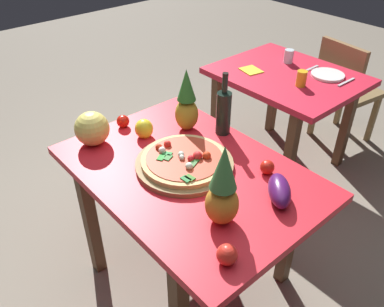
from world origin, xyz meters
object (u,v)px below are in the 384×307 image
at_px(pineapple_left, 187,103).
at_px(fork_utensil, 310,69).
at_px(pineapple_right, 223,190).
at_px(tomato_near_board, 123,121).
at_px(drinking_glass_juice, 301,79).
at_px(dining_chair, 344,87).
at_px(dinner_plate, 328,75).
at_px(pizza, 184,159).
at_px(knife_utensil, 346,82).
at_px(tomato_at_corner, 227,255).
at_px(melon, 92,129).
at_px(background_table, 286,89).
at_px(eggplant, 279,190).
at_px(tomato_beside_pepper, 267,167).
at_px(wine_bottle, 224,112).
at_px(drinking_glass_water, 289,56).
at_px(napkin_folded, 251,70).
at_px(bell_pepper, 144,129).
at_px(pizza_board, 184,164).
at_px(display_table, 189,185).

height_order(pineapple_left, fork_utensil, pineapple_left).
distance_m(pineapple_left, pineapple_right, 0.70).
bearing_deg(tomato_near_board, drinking_glass_juice, 74.38).
bearing_deg(dining_chair, dinner_plate, 109.11).
bearing_deg(pizza, knife_utensil, 89.94).
xyz_separation_m(pineapple_left, tomato_near_board, (-0.24, -0.24, -0.12)).
distance_m(pizza, tomato_at_corner, 0.57).
height_order(drinking_glass_juice, knife_utensil, drinking_glass_juice).
xyz_separation_m(pizza, melon, (-0.44, -0.21, 0.05)).
relative_size(background_table, dining_chair, 1.11).
relative_size(eggplant, knife_utensil, 1.11).
xyz_separation_m(melon, fork_utensil, (0.16, 1.59, -0.08)).
bearing_deg(pineapple_right, background_table, 117.86).
xyz_separation_m(pineapple_left, tomato_beside_pepper, (0.53, 0.02, -0.12)).
distance_m(fork_utensil, knife_utensil, 0.28).
bearing_deg(tomato_beside_pepper, dining_chair, 107.75).
bearing_deg(fork_utensil, background_table, -108.74).
distance_m(wine_bottle, drinking_glass_water, 1.09).
bearing_deg(tomato_near_board, knife_utensil, 70.85).
bearing_deg(dining_chair, pineapple_left, 97.81).
xyz_separation_m(background_table, fork_utensil, (0.06, 0.17, 0.12)).
bearing_deg(pineapple_left, pizza, -42.70).
height_order(dinner_plate, napkin_folded, dinner_plate).
distance_m(dining_chair, eggplant, 1.81).
xyz_separation_m(pineapple_right, bell_pepper, (-0.69, 0.13, -0.11)).
xyz_separation_m(wine_bottle, tomato_beside_pepper, (0.38, -0.09, -0.09)).
distance_m(dining_chair, pizza_board, 1.85).
bearing_deg(bell_pepper, melon, -116.82).
bearing_deg(drinking_glass_water, melon, -89.41).
distance_m(melon, tomato_at_corner, 0.96).
bearing_deg(melon, display_table, 24.77).
bearing_deg(knife_utensil, tomato_near_board, -108.14).
height_order(background_table, tomato_near_board, tomato_near_board).
distance_m(fork_utensil, napkin_folded, 0.41).
distance_m(eggplant, tomato_at_corner, 0.41).
distance_m(pizza, fork_utensil, 1.40).
bearing_deg(dining_chair, eggplant, 120.00).
relative_size(pizza_board, melon, 2.65).
bearing_deg(pizza_board, tomato_near_board, -178.07).
bearing_deg(pineapple_right, knife_utensil, 103.58).
distance_m(pizza_board, melon, 0.50).
bearing_deg(tomato_beside_pepper, drinking_glass_juice, 117.49).
height_order(eggplant, knife_utensil, eggplant).
height_order(dining_chair, pizza_board, dining_chair).
xyz_separation_m(pizza_board, tomato_near_board, (-0.48, -0.02, 0.02)).
bearing_deg(knife_utensil, napkin_folded, -148.03).
distance_m(pizza_board, tomato_beside_pepper, 0.38).
height_order(pizza_board, dinner_plate, pizza_board).
relative_size(display_table, eggplant, 5.93).
xyz_separation_m(melon, knife_utensil, (0.44, 1.59, -0.08)).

